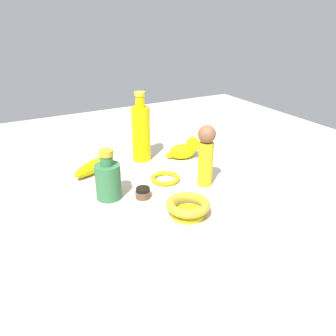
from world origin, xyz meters
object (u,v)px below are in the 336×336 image
bowl (188,206)px  bottle_short (108,179)px  banana (95,166)px  bangle (165,178)px  person_figure_adult (206,154)px  nail_polish_jar (143,193)px  bottle_tall (141,132)px  cat_figurine (186,149)px

bowl → bottle_short: (0.16, -0.21, 0.04)m
banana → bottle_short: bearing=-125.0°
banana → bangle: bearing=-73.2°
person_figure_adult → nail_polish_jar: person_figure_adult is taller
nail_polish_jar → bottle_short: (0.09, -0.05, 0.05)m
bottle_short → bangle: bottle_short is taller
nail_polish_jar → bangle: bearing=-148.5°
bottle_tall → bangle: size_ratio=2.64×
bottle_tall → bowl: bearing=83.0°
nail_polish_jar → cat_figurine: cat_figurine is taller
person_figure_adult → nail_polish_jar: size_ratio=4.36×
person_figure_adult → banana: person_figure_adult is taller
bottle_short → bangle: 0.22m
nail_polish_jar → bangle: nail_polish_jar is taller
person_figure_adult → bottle_short: person_figure_adult is taller
bowl → banana: bearing=-70.7°
bottle_short → banana: 0.21m
bowl → bangle: bowl is taller
bottle_tall → nail_polish_jar: (0.12, 0.28, -0.10)m
nail_polish_jar → cat_figurine: (-0.29, -0.21, 0.02)m
person_figure_adult → bowl: size_ratio=1.64×
cat_figurine → banana: 0.36m
bottle_tall → bowl: (0.05, 0.44, -0.09)m
bowl → banana: 0.44m
banana → bangle: banana is taller
nail_polish_jar → banana: size_ratio=0.24×
nail_polish_jar → bottle_short: bottle_short is taller
bangle → bottle_tall: bearing=-91.5°
bottle_tall → bowl: 0.45m
bottle_tall → banana: 0.22m
bowl → cat_figurine: 0.42m
bangle → bottle_short: bearing=5.6°
cat_figurine → bangle: 0.22m
person_figure_adult → cat_figurine: 0.25m
nail_polish_jar → bottle_short: size_ratio=0.30×
nail_polish_jar → person_figure_adult: bearing=175.7°
bowl → bangle: size_ratio=1.25×
person_figure_adult → nail_polish_jar: (0.22, -0.02, -0.10)m
cat_figurine → banana: (0.36, -0.05, -0.02)m
bowl → cat_figurine: cat_figurine is taller
bowl → banana: size_ratio=0.64×
person_figure_adult → bottle_tall: bearing=-71.7°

